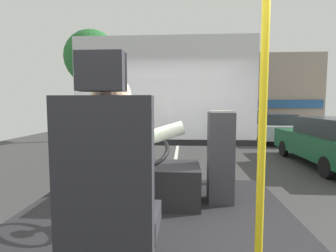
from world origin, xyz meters
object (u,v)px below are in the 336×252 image
at_px(bus_driver, 115,163).
at_px(parked_car_silver, 272,127).
at_px(steering_console, 147,182).
at_px(parked_car_red, 250,121).
at_px(parked_car_green, 335,141).
at_px(handrail_pole, 263,107).
at_px(fare_box, 220,157).
at_px(driver_seat, 110,200).

xyz_separation_m(bus_driver, parked_car_silver, (4.81, 11.69, -0.81)).
height_order(steering_console, parked_car_red, steering_console).
distance_m(parked_car_green, parked_car_silver, 5.24).
distance_m(handrail_pole, parked_car_silver, 12.36).
distance_m(bus_driver, steering_console, 1.29).
distance_m(handrail_pole, parked_car_red, 17.11).
distance_m(fare_box, parked_car_red, 15.90).
xyz_separation_m(fare_box, parked_car_red, (4.23, 15.32, -0.58)).
distance_m(driver_seat, parked_car_silver, 12.76).
distance_m(steering_console, fare_box, 0.82).
bearing_deg(steering_console, driver_seat, -90.00).
relative_size(driver_seat, steering_console, 1.15).
bearing_deg(parked_car_silver, fare_box, -111.22).
bearing_deg(parked_car_silver, bus_driver, -112.36).
bearing_deg(bus_driver, parked_car_red, 73.25).
distance_m(driver_seat, fare_box, 1.59).
xyz_separation_m(steering_console, parked_car_green, (4.90, 5.26, -0.29)).
relative_size(driver_seat, parked_car_green, 0.29).
relative_size(bus_driver, parked_car_silver, 0.20).
relative_size(parked_car_green, parked_car_silver, 1.09).
distance_m(driver_seat, steering_console, 1.34).
bearing_deg(driver_seat, handrail_pole, 10.80).
xyz_separation_m(parked_car_silver, parked_car_red, (0.19, 4.91, 0.01)).
bearing_deg(parked_car_silver, parked_car_green, -89.04).
bearing_deg(steering_console, fare_box, 6.65).
bearing_deg(handrail_pole, parked_car_green, 57.51).
relative_size(fare_box, parked_car_green, 0.22).
bearing_deg(driver_seat, parked_car_red, 73.35).
height_order(driver_seat, parked_car_red, driver_seat).
xyz_separation_m(driver_seat, handrail_pole, (0.82, 0.16, 0.49)).
bearing_deg(driver_seat, parked_car_silver, 67.82).
bearing_deg(parked_car_green, fare_box, -128.61).
distance_m(parked_car_silver, parked_car_red, 4.92).
height_order(parked_car_green, parked_car_red, parked_car_green).
distance_m(bus_driver, parked_car_silver, 12.67).
height_order(steering_console, parked_car_green, steering_console).
relative_size(parked_car_silver, parked_car_red, 0.91).
bearing_deg(steering_console, bus_driver, -90.00).
bearing_deg(parked_car_green, bus_driver, -127.17).
height_order(driver_seat, fare_box, driver_seat).
height_order(bus_driver, fare_box, bus_driver).
relative_size(driver_seat, parked_car_red, 0.29).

